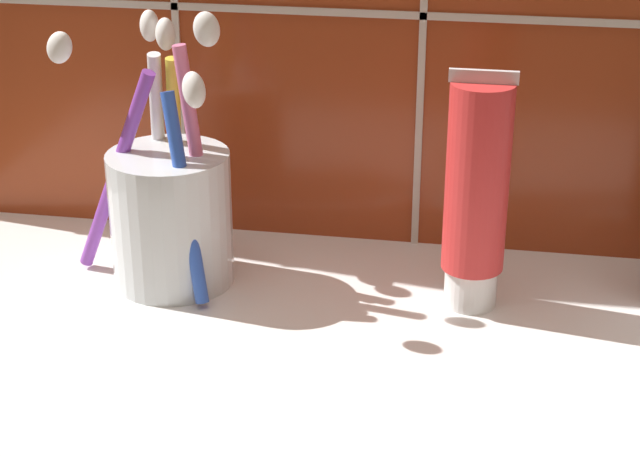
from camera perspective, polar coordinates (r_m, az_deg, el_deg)
name	(u,v)px	position (r cm, az deg, el deg)	size (l,w,h in cm)	color
sink_counter	(362,359)	(66.07, 2.25, -6.98)	(69.51, 31.88, 2.00)	white
toothbrush_cup	(170,208)	(71.92, -7.99, 1.08)	(12.80, 11.15, 18.63)	silver
toothpaste_tube	(476,193)	(67.61, 8.34, 1.90)	(4.20, 4.00, 15.73)	white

